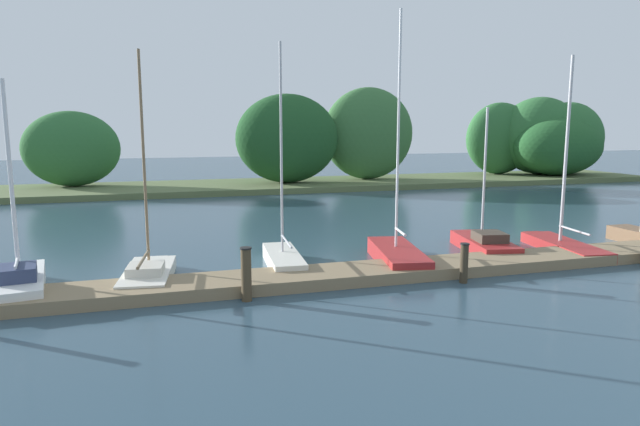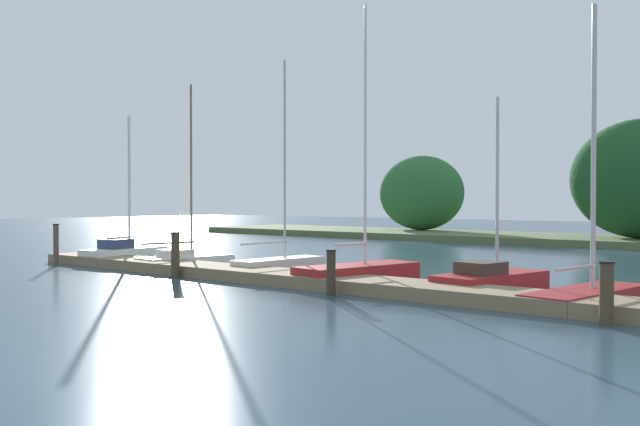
{
  "view_description": "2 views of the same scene",
  "coord_description": "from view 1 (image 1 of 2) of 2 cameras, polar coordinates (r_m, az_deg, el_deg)",
  "views": [
    {
      "loc": [
        -9.17,
        -2.67,
        4.66
      ],
      "look_at": [
        -4.08,
        14.43,
        1.82
      ],
      "focal_mm": 31.2,
      "sensor_mm": 36.0,
      "label": 1
    },
    {
      "loc": [
        10.69,
        -2.6,
        2.47
      ],
      "look_at": [
        -3.44,
        14.61,
        2.07
      ],
      "focal_mm": 39.01,
      "sensor_mm": 36.0,
      "label": 2
    }
  ],
  "objects": [
    {
      "name": "far_shore",
      "position": [
        46.36,
        11.65,
        6.92
      ],
      "size": [
        60.74,
        8.0,
        7.55
      ],
      "color": "#56663D",
      "rests_on": "ground"
    },
    {
      "name": "sailboat_2",
      "position": [
        18.44,
        -3.83,
        -4.53
      ],
      "size": [
        1.27,
        3.78,
        7.25
      ],
      "rotation": [
        0.0,
        0.0,
        1.49
      ],
      "color": "silver",
      "rests_on": "ground"
    },
    {
      "name": "sailboat_4",
      "position": [
        21.5,
        16.4,
        -2.95
      ],
      "size": [
        1.97,
        3.99,
        5.29
      ],
      "rotation": [
        0.0,
        0.0,
        1.39
      ],
      "color": "maroon",
      "rests_on": "ground"
    },
    {
      "name": "mooring_piling_2",
      "position": [
        17.09,
        14.56,
        -4.98
      ],
      "size": [
        0.27,
        0.27,
        1.2
      ],
      "color": "#3D3323",
      "rests_on": "ground"
    },
    {
      "name": "sailboat_0",
      "position": [
        17.54,
        -28.47,
        -6.13
      ],
      "size": [
        1.8,
        3.98,
        5.87
      ],
      "rotation": [
        0.0,
        0.0,
        1.73
      ],
      "color": "white",
      "rests_on": "ground"
    },
    {
      "name": "sailboat_3",
      "position": [
        19.03,
        7.85,
        -4.11
      ],
      "size": [
        2.04,
        4.45,
        8.32
      ],
      "rotation": [
        0.0,
        0.0,
        1.38
      ],
      "color": "maroon",
      "rests_on": "ground"
    },
    {
      "name": "sailboat_5",
      "position": [
        22.57,
        23.55,
        -2.76
      ],
      "size": [
        1.8,
        4.55,
        7.11
      ],
      "rotation": [
        0.0,
        0.0,
        1.43
      ],
      "color": "maroon",
      "rests_on": "ground"
    },
    {
      "name": "dock_pier",
      "position": [
        18.47,
        13.83,
        -5.28
      ],
      "size": [
        30.26,
        1.8,
        0.35
      ],
      "color": "#847051",
      "rests_on": "ground"
    },
    {
      "name": "mooring_piling_1",
      "position": [
        14.98,
        -7.57,
        -6.23
      ],
      "size": [
        0.32,
        0.32,
        1.46
      ],
      "color": "#4C3D28",
      "rests_on": "ground"
    },
    {
      "name": "sailboat_1",
      "position": [
        17.44,
        -17.18,
        -5.82
      ],
      "size": [
        1.74,
        3.85,
        6.79
      ],
      "rotation": [
        0.0,
        0.0,
        1.45
      ],
      "color": "silver",
      "rests_on": "ground"
    }
  ]
}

